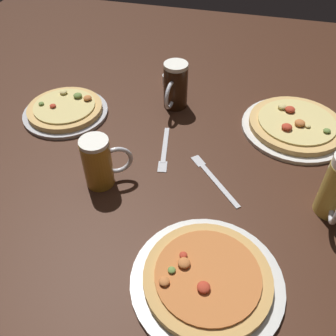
% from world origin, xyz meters
% --- Properties ---
extents(ground_plane, '(2.40, 2.40, 0.03)m').
position_xyz_m(ground_plane, '(0.00, 0.00, -0.01)').
color(ground_plane, '#3D2114').
extents(pizza_plate_near, '(0.33, 0.33, 0.05)m').
position_xyz_m(pizza_plate_near, '(0.16, -0.30, 0.02)').
color(pizza_plate_near, silver).
rests_on(pizza_plate_near, ground_plane).
extents(pizza_plate_far, '(0.28, 0.28, 0.05)m').
position_xyz_m(pizza_plate_far, '(-0.40, 0.19, 0.02)').
color(pizza_plate_far, '#B2B2B7').
rests_on(pizza_plate_far, ground_plane).
extents(pizza_plate_side, '(0.33, 0.33, 0.05)m').
position_xyz_m(pizza_plate_side, '(0.34, 0.29, 0.02)').
color(pizza_plate_side, silver).
rests_on(pizza_plate_side, ground_plane).
extents(beer_mug_dark, '(0.08, 0.14, 0.16)m').
position_xyz_m(beer_mug_dark, '(-0.06, 0.32, 0.08)').
color(beer_mug_dark, black).
rests_on(beer_mug_dark, ground_plane).
extents(beer_mug_pale, '(0.12, 0.09, 0.15)m').
position_xyz_m(beer_mug_pale, '(-0.16, -0.08, 0.07)').
color(beer_mug_pale, '#B27A23').
rests_on(beer_mug_pale, ground_plane).
extents(ramekin_sauce, '(0.07, 0.07, 0.04)m').
position_xyz_m(ramekin_sauce, '(-0.11, 0.46, 0.02)').
color(ramekin_sauce, white).
rests_on(ramekin_sauce, ground_plane).
extents(fork_left, '(0.06, 0.20, 0.01)m').
position_xyz_m(fork_left, '(-0.03, 0.09, 0.00)').
color(fork_left, silver).
rests_on(fork_left, ground_plane).
extents(fork_spare, '(0.16, 0.18, 0.01)m').
position_xyz_m(fork_spare, '(0.13, 0.01, 0.00)').
color(fork_spare, silver).
rests_on(fork_spare, ground_plane).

